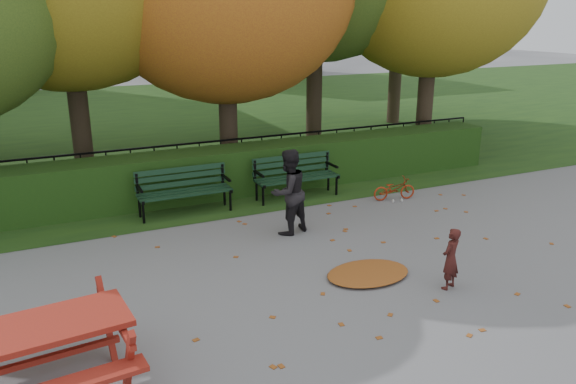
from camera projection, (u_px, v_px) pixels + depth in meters
name	position (u px, v px, depth m)	size (l,w,h in m)	color
ground	(335.00, 276.00, 8.35)	(90.00, 90.00, 0.00)	slate
grass_strip	(146.00, 121.00, 20.45)	(90.00, 90.00, 0.00)	black
hedge	(233.00, 171.00, 12.09)	(13.00, 0.90, 1.00)	black
iron_fence	(221.00, 161.00, 12.77)	(14.00, 0.04, 1.02)	black
bench_left	(184.00, 187.00, 10.87)	(1.80, 0.57, 0.88)	black
bench_right	(295.00, 173.00, 11.83)	(1.80, 0.57, 0.88)	black
picnic_table	(32.00, 343.00, 5.53)	(2.02, 1.70, 0.92)	maroon
leaf_pile	(368.00, 273.00, 8.35)	(1.30, 0.90, 0.09)	brown
leaf_scatter	(326.00, 268.00, 8.60)	(9.00, 5.70, 0.01)	brown
child	(451.00, 259.00, 7.86)	(0.33, 0.22, 0.91)	#3A1512
adult	(288.00, 192.00, 9.78)	(0.74, 0.58, 1.52)	black
bicycle	(394.00, 189.00, 11.71)	(0.32, 0.91, 0.48)	maroon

